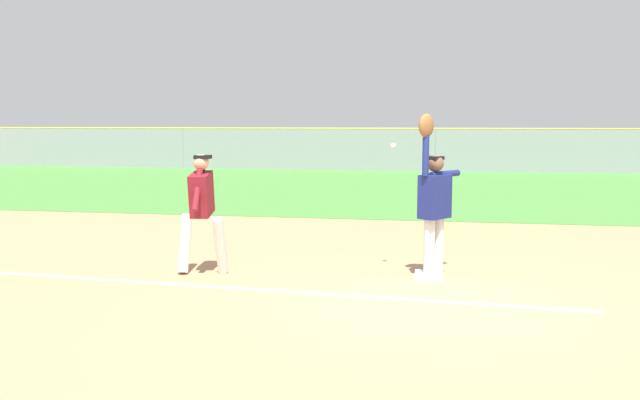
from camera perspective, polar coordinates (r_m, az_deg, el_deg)
name	(u,v)px	position (r m, az deg, el deg)	size (l,w,h in m)	color
ground_plane	(427,306)	(8.06, 9.18, -8.98)	(69.31, 69.31, 0.00)	tan
outfield_grass	(434,188)	(22.11, 9.76, 1.03)	(46.44, 14.89, 0.01)	#478438
chalk_foul_line	(132,281)	(9.49, -15.89, -6.73)	(12.00, 0.10, 0.01)	white
first_base	(429,275)	(9.43, 9.31, -6.42)	(0.38, 0.38, 0.08)	white
fielder	(434,199)	(9.23, 9.76, 0.10)	(0.62, 0.78, 2.28)	silver
runner	(202,205)	(9.56, -10.13, -0.42)	(0.76, 0.85, 1.72)	white
baseball	(393,146)	(9.44, 6.32, 4.66)	(0.07, 0.07, 0.07)	white
outfield_fence	(435,150)	(29.47, 9.88, 4.28)	(46.52, 0.08, 1.90)	#93999E
parked_car_white	(314,152)	(33.27, -0.55, 4.18)	(4.42, 2.15, 1.25)	white
parked_car_tan	(401,153)	(32.47, 6.98, 4.07)	(4.49, 2.28, 1.25)	tan
parked_car_black	(501,153)	(32.69, 15.26, 3.90)	(4.45, 2.22, 1.25)	black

